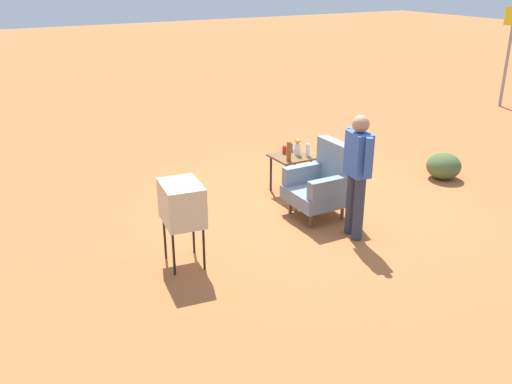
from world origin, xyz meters
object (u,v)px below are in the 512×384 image
armchair (323,182)px  person_standing (357,169)px  tv_on_stand (182,204)px  side_table (291,161)px  bottle_tall_amber (289,151)px  flower_vase (297,146)px  soda_can_blue (291,147)px  soda_can_red (284,150)px  road_sign (509,51)px  bottle_short_clear (308,150)px

armchair → person_standing: (0.76, -0.04, 0.44)m
armchair → tv_on_stand: bearing=-81.2°
side_table → tv_on_stand: tv_on_stand is taller
armchair → bottle_tall_amber: armchair is taller
flower_vase → soda_can_blue: bearing=174.7°
side_table → bottle_tall_amber: bearing=-41.3°
armchair → soda_can_red: size_ratio=8.69×
armchair → side_table: 0.94m
tv_on_stand → flower_vase: (-1.29, 2.46, -0.02)m
side_table → tv_on_stand: 2.69m
tv_on_stand → bottle_tall_amber: 2.45m
person_standing → soda_can_blue: bearing=172.8°
side_table → road_sign: bearing=106.4°
bottle_tall_amber → bottle_short_clear: 0.39m
soda_can_red → armchair: bearing=-2.6°
armchair → road_sign: road_sign is taller
flower_vase → armchair: bearing=-11.1°
side_table → road_sign: road_sign is taller
person_standing → bottle_short_clear: 1.63m
armchair → flower_vase: armchair is taller
soda_can_red → flower_vase: flower_vase is taller
road_sign → tv_on_stand: bearing=-70.6°
soda_can_red → flower_vase: (0.16, 0.13, 0.09)m
armchair → soda_can_blue: size_ratio=8.69×
soda_can_blue → soda_can_red: size_ratio=1.00×
tv_on_stand → road_sign: 10.92m
side_table → soda_can_red: soda_can_red is taller
tv_on_stand → road_sign: (-3.63, 10.28, 0.60)m
armchair → flower_vase: 0.99m
tv_on_stand → person_standing: bearing=79.6°
side_table → bottle_tall_amber: bottle_tall_amber is taller
armchair → person_standing: 0.88m
road_sign → bottle_short_clear: size_ratio=12.20×
bottle_short_clear → soda_can_red: bearing=-139.7°
road_sign → soda_can_blue: (2.11, -7.80, -0.71)m
bottle_tall_amber → road_sign: bearing=107.3°
person_standing → flower_vase: size_ratio=6.19×
soda_can_blue → flower_vase: flower_vase is taller
side_table → flower_vase: size_ratio=2.30×
armchair → road_sign: size_ratio=0.43×
person_standing → road_sign: (-4.04, 8.04, 0.44)m
bottle_short_clear → flower_vase: (-0.13, -0.11, 0.05)m
side_table → armchair: bearing=-4.2°
side_table → soda_can_blue: size_ratio=5.00×
road_sign → soda_can_blue: 8.11m
person_standing → road_sign: size_ratio=0.67×
side_table → bottle_tall_amber: 0.34m
tv_on_stand → bottle_tall_amber: bearing=116.9°
armchair → tv_on_stand: armchair is taller
side_table → bottle_tall_amber: (0.18, -0.16, 0.24)m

